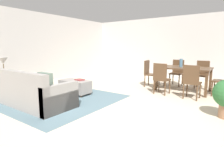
% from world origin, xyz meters
% --- Properties ---
extents(ground_plane, '(10.80, 10.80, 0.00)m').
position_xyz_m(ground_plane, '(0.00, 0.00, 0.00)').
color(ground_plane, beige).
extents(wall_back, '(9.00, 0.12, 2.70)m').
position_xyz_m(wall_back, '(0.00, 5.00, 1.35)').
color(wall_back, beige).
rests_on(wall_back, ground_plane).
extents(wall_left, '(0.12, 11.00, 2.70)m').
position_xyz_m(wall_left, '(-4.50, 0.50, 1.35)').
color(wall_left, beige).
rests_on(wall_left, ground_plane).
extents(area_rug, '(3.00, 2.80, 0.01)m').
position_xyz_m(area_rug, '(-1.98, -0.19, 0.00)').
color(area_rug, slate).
rests_on(area_rug, ground_plane).
extents(couch, '(2.05, 0.93, 0.86)m').
position_xyz_m(couch, '(-2.01, -0.87, 0.30)').
color(couch, gray).
rests_on(couch, ground_plane).
extents(ottoman_table, '(0.95, 0.47, 0.41)m').
position_xyz_m(ottoman_table, '(-1.95, 0.44, 0.23)').
color(ottoman_table, gray).
rests_on(ottoman_table, ground_plane).
extents(side_table, '(0.40, 0.40, 0.58)m').
position_xyz_m(side_table, '(-3.34, -0.88, 0.46)').
color(side_table, olive).
rests_on(side_table, ground_plane).
extents(table_lamp, '(0.26, 0.26, 0.53)m').
position_xyz_m(table_lamp, '(-3.34, -0.88, 0.99)').
color(table_lamp, brown).
rests_on(table_lamp, side_table).
extents(dining_table, '(1.56, 0.97, 0.76)m').
position_xyz_m(dining_table, '(0.56, 2.67, 0.67)').
color(dining_table, '#513823').
rests_on(dining_table, ground_plane).
extents(dining_chair_near_left, '(0.42, 0.42, 0.92)m').
position_xyz_m(dining_chair_near_left, '(0.14, 1.86, 0.52)').
color(dining_chair_near_left, '#513823').
rests_on(dining_chair_near_left, ground_plane).
extents(dining_chair_near_right, '(0.42, 0.42, 0.92)m').
position_xyz_m(dining_chair_near_right, '(0.98, 1.83, 0.52)').
color(dining_chair_near_right, '#513823').
rests_on(dining_chair_near_right, ground_plane).
extents(dining_chair_far_left, '(0.42, 0.42, 0.92)m').
position_xyz_m(dining_chair_far_left, '(0.14, 3.50, 0.52)').
color(dining_chair_far_left, '#513823').
rests_on(dining_chair_far_left, ground_plane).
extents(dining_chair_far_right, '(0.40, 0.40, 0.92)m').
position_xyz_m(dining_chair_far_right, '(0.97, 3.53, 0.52)').
color(dining_chair_far_right, '#513823').
rests_on(dining_chair_far_right, ground_plane).
extents(dining_chair_head_east, '(0.42, 0.42, 0.92)m').
position_xyz_m(dining_chair_head_east, '(1.67, 2.63, 0.52)').
color(dining_chair_head_east, '#513823').
rests_on(dining_chair_head_east, ground_plane).
extents(dining_chair_head_west, '(0.42, 0.42, 0.92)m').
position_xyz_m(dining_chair_head_west, '(-0.59, 2.68, 0.52)').
color(dining_chair_head_west, '#513823').
rests_on(dining_chair_head_west, ground_plane).
extents(vase_centerpiece, '(0.10, 0.10, 0.26)m').
position_xyz_m(vase_centerpiece, '(0.48, 2.65, 0.89)').
color(vase_centerpiece, slate).
rests_on(vase_centerpiece, dining_table).
extents(book_on_ottoman, '(0.29, 0.25, 0.03)m').
position_xyz_m(book_on_ottoman, '(-1.84, 0.52, 0.43)').
color(book_on_ottoman, maroon).
rests_on(book_on_ottoman, ottoman_table).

